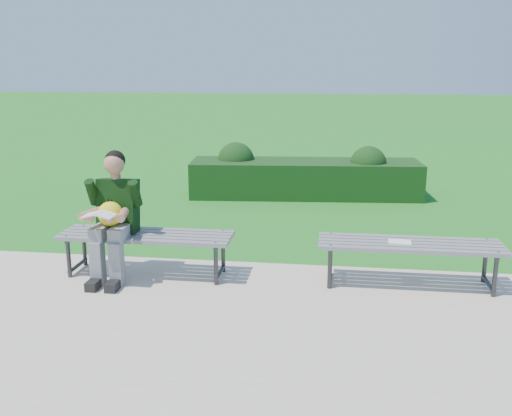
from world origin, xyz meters
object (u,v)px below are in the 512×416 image
bench_right (410,248)px  hedge (303,176)px  bench_left (146,239)px  seated_boy (113,212)px  paper_sheet (400,242)px

bench_right → hedge: bearing=107.6°
bench_right → bench_left: bearing=-178.7°
seated_boy → hedge: bearing=67.6°
seated_boy → bench_right: bearing=3.0°
bench_left → paper_sheet: bearing=1.3°
paper_sheet → bench_left: bearing=-178.7°
bench_left → seated_boy: 0.43m
hedge → bench_right: bearing=-72.4°
hedge → bench_right: (1.28, -4.02, 0.07)m
bench_left → seated_boy: bearing=-162.2°
hedge → bench_right: 4.22m
paper_sheet → bench_right: bearing=0.0°
bench_left → paper_sheet: size_ratio=7.72×
hedge → paper_sheet: 4.19m
bench_left → paper_sheet: 2.60m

